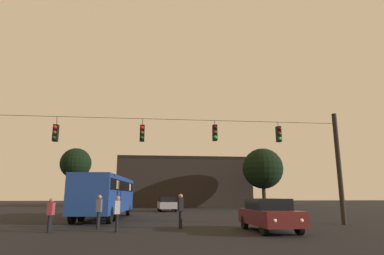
% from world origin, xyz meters
% --- Properties ---
extents(ground_plane, '(168.00, 168.00, 0.00)m').
position_xyz_m(ground_plane, '(0.00, 24.50, 0.00)').
color(ground_plane, black).
rests_on(ground_plane, ground).
extents(overhead_signal_span, '(20.44, 0.44, 6.69)m').
position_xyz_m(overhead_signal_span, '(0.03, 11.25, 3.89)').
color(overhead_signal_span, black).
rests_on(overhead_signal_span, ground).
extents(city_bus, '(3.11, 11.12, 3.00)m').
position_xyz_m(city_bus, '(-4.56, 17.62, 1.87)').
color(city_bus, navy).
rests_on(city_bus, ground).
extents(car_near_right, '(1.89, 4.37, 1.52)m').
position_xyz_m(car_near_right, '(4.44, 8.13, 0.80)').
color(car_near_right, '#511919').
rests_on(car_near_right, ground).
extents(car_far_left, '(2.05, 4.42, 1.52)m').
position_xyz_m(car_far_left, '(0.29, 28.70, 0.80)').
color(car_far_left, '#99999E').
rests_on(car_far_left, ground).
extents(pedestrian_crossing_left, '(0.30, 0.40, 1.75)m').
position_xyz_m(pedestrian_crossing_left, '(0.38, 10.06, 1.00)').
color(pedestrian_crossing_left, black).
rests_on(pedestrian_crossing_left, ground).
extents(pedestrian_crossing_center, '(0.26, 0.37, 1.70)m').
position_xyz_m(pedestrian_crossing_center, '(-3.81, 10.25, 0.96)').
color(pedestrian_crossing_center, black).
rests_on(pedestrian_crossing_center, ground).
extents(pedestrian_crossing_right, '(0.28, 0.39, 1.64)m').
position_xyz_m(pedestrian_crossing_right, '(-2.71, 8.74, 0.92)').
color(pedestrian_crossing_right, black).
rests_on(pedestrian_crossing_right, ground).
extents(pedestrian_near_bus, '(0.27, 0.38, 1.55)m').
position_xyz_m(pedestrian_near_bus, '(-5.78, 8.93, 0.86)').
color(pedestrian_near_bus, black).
rests_on(pedestrian_near_bus, ground).
extents(corner_building, '(20.16, 13.92, 7.48)m').
position_xyz_m(corner_building, '(3.43, 47.15, 3.74)').
color(corner_building, black).
rests_on(corner_building, ground).
extents(tree_left_silhouette, '(5.47, 5.47, 8.04)m').
position_xyz_m(tree_left_silhouette, '(13.50, 35.35, 5.28)').
color(tree_left_silhouette, '#2D2116').
rests_on(tree_left_silhouette, ground).
extents(tree_behind_building, '(4.04, 4.04, 7.91)m').
position_xyz_m(tree_behind_building, '(-11.64, 37.02, 5.85)').
color(tree_behind_building, '#2D2116').
rests_on(tree_behind_building, ground).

